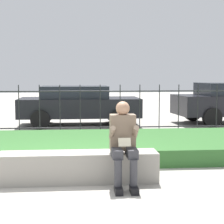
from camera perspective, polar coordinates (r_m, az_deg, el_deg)
The scene contains 6 objects.
ground_plane at distance 5.96m, azimuth -7.26°, elevation -10.54°, with size 60.00×60.00×0.00m, color #A8A399.
stone_bench at distance 5.90m, azimuth -5.10°, elevation -8.59°, with size 2.45×0.48×0.47m.
person_seated_reader at distance 5.57m, azimuth 1.75°, elevation -4.32°, with size 0.42×0.73×1.27m.
grass_berm at distance 7.94m, azimuth -6.69°, elevation -5.25°, with size 10.40×2.76×0.32m.
iron_fence at distance 9.82m, azimuth -6.39°, elevation 0.24°, with size 8.40×0.03×1.41m.
car_parked_center at distance 12.41m, azimuth -5.12°, elevation 1.20°, with size 3.94×1.87×1.30m.
Camera 1 is at (0.24, -5.72, 1.66)m, focal length 60.00 mm.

